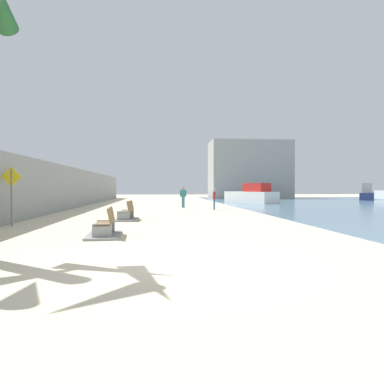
% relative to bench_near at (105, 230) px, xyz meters
% --- Properties ---
extents(ground_plane, '(120.00, 120.00, 0.00)m').
position_rel_bench_near_xyz_m(ground_plane, '(2.28, 13.70, -0.23)').
color(ground_plane, beige).
extents(seawall, '(0.80, 64.00, 3.23)m').
position_rel_bench_near_xyz_m(seawall, '(-5.22, 13.70, 1.38)').
color(seawall, gray).
rests_on(seawall, ground).
extents(bench_near, '(1.21, 2.15, 0.98)m').
position_rel_bench_near_xyz_m(bench_near, '(0.00, 0.00, 0.00)').
color(bench_near, gray).
rests_on(bench_near, ground).
extents(bench_far, '(1.24, 2.17, 0.98)m').
position_rel_bench_near_xyz_m(bench_far, '(0.18, 6.12, 0.00)').
color(bench_far, gray).
rests_on(bench_far, ground).
extents(person_walking, '(0.26, 0.51, 1.58)m').
position_rel_bench_near_xyz_m(person_walking, '(5.92, 14.10, 0.67)').
color(person_walking, teal).
rests_on(person_walking, ground).
extents(person_standing, '(0.53, 0.23, 1.71)m').
position_rel_bench_near_xyz_m(person_standing, '(3.82, 17.15, 0.77)').
color(person_standing, teal).
rests_on(person_standing, ground).
extents(boat_distant, '(5.65, 7.59, 2.19)m').
position_rel_bench_near_xyz_m(boat_distant, '(29.61, 33.40, 0.59)').
color(boat_distant, navy).
rests_on(boat_distant, water_bay).
extents(boat_far_right, '(4.67, 6.71, 2.07)m').
position_rel_bench_near_xyz_m(boat_far_right, '(11.57, 24.81, 0.59)').
color(boat_far_right, white).
rests_on(boat_far_right, water_bay).
extents(pedestrian_sign, '(0.85, 0.08, 2.53)m').
position_rel_bench_near_xyz_m(pedestrian_sign, '(-4.45, 3.69, 1.34)').
color(pedestrian_sign, slate).
rests_on(pedestrian_sign, ground).
extents(harbor_building, '(12.00, 6.00, 8.67)m').
position_rel_bench_near_xyz_m(harbor_building, '(15.68, 41.70, 4.10)').
color(harbor_building, '#9E9E99').
rests_on(harbor_building, ground).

